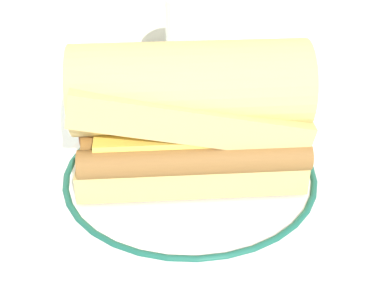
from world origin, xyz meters
TOP-DOWN VIEW (x-y plane):
  - ground_plane at (0.00, 0.00)m, footprint 1.50×1.50m
  - plate at (0.00, -0.00)m, footprint 0.26×0.26m
  - sausage_sandwich at (0.00, -0.00)m, footprint 0.22×0.14m
  - drinking_glass at (0.05, 0.20)m, footprint 0.07×0.07m

SIDE VIEW (x-z plane):
  - ground_plane at x=0.00m, z-range 0.00..0.00m
  - plate at x=0.00m, z-range 0.00..0.02m
  - drinking_glass at x=0.05m, z-range -0.01..0.11m
  - sausage_sandwich at x=0.00m, z-range 0.01..0.14m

